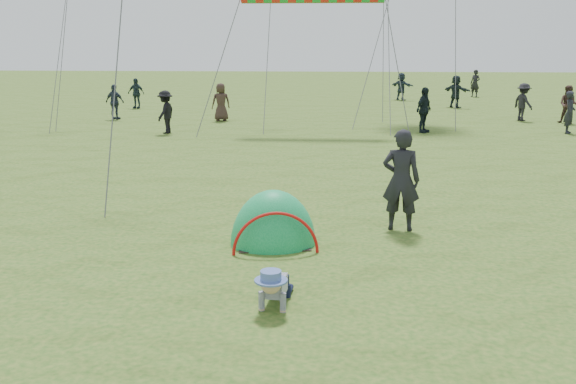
{
  "coord_description": "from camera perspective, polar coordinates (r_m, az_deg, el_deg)",
  "views": [
    {
      "loc": [
        -0.06,
        -7.62,
        3.47
      ],
      "look_at": [
        -0.83,
        2.88,
        1.0
      ],
      "focal_mm": 40.0,
      "sensor_mm": 36.0,
      "label": 1
    }
  ],
  "objects": [
    {
      "name": "popup_tent",
      "position": [
        11.34,
        -1.32,
        -4.62
      ],
      "size": [
        1.69,
        1.47,
        1.94
      ],
      "primitive_type": "ellipsoid",
      "rotation": [
        0.0,
        0.0,
        0.17
      ],
      "color": "#078740",
      "rests_on": "ground"
    },
    {
      "name": "crawling_toddler",
      "position": [
        8.64,
        -1.22,
        -8.32
      ],
      "size": [
        0.63,
        0.84,
        0.6
      ],
      "primitive_type": null,
      "rotation": [
        0.0,
        0.0,
        -0.11
      ],
      "color": "black",
      "rests_on": "ground"
    },
    {
      "name": "crowd_person_9",
      "position": [
        25.35,
        -10.83,
        7.0
      ],
      "size": [
        0.79,
        1.16,
        1.65
      ],
      "primitive_type": "imported",
      "rotation": [
        0.0,
        0.0,
        4.54
      ],
      "color": "black",
      "rests_on": "ground"
    },
    {
      "name": "crowd_person_11",
      "position": [
        35.98,
        14.68,
        8.64
      ],
      "size": [
        1.48,
        1.5,
        1.73
      ],
      "primitive_type": "imported",
      "rotation": [
        0.0,
        0.0,
        2.35
      ],
      "color": "#1A252A",
      "rests_on": "ground"
    },
    {
      "name": "crowd_person_12",
      "position": [
        27.18,
        23.75,
        6.5
      ],
      "size": [
        0.59,
        0.7,
        1.63
      ],
      "primitive_type": "imported",
      "rotation": [
        0.0,
        0.0,
        1.18
      ],
      "color": "black",
      "rests_on": "ground"
    },
    {
      "name": "crowd_person_0",
      "position": [
        43.38,
        16.29,
        9.26
      ],
      "size": [
        0.75,
        0.72,
        1.73
      ],
      "primitive_type": "imported",
      "rotation": [
        0.0,
        0.0,
        5.59
      ],
      "color": "black",
      "rests_on": "ground"
    },
    {
      "name": "crowd_person_3",
      "position": [
        30.8,
        20.18,
        7.51
      ],
      "size": [
        1.01,
        1.24,
        1.67
      ],
      "primitive_type": "imported",
      "rotation": [
        0.0,
        0.0,
        2.0
      ],
      "color": "black",
      "rests_on": "ground"
    },
    {
      "name": "standing_adult",
      "position": [
        12.13,
        10.02,
        1.05
      ],
      "size": [
        0.76,
        0.56,
        1.92
      ],
      "primitive_type": "imported",
      "rotation": [
        0.0,
        0.0,
        2.99
      ],
      "color": "black",
      "rests_on": "ground"
    },
    {
      "name": "ground",
      "position": [
        8.38,
        4.3,
        -11.31
      ],
      "size": [
        140.0,
        140.0,
        0.0
      ],
      "primitive_type": "plane",
      "color": "#204E16"
    },
    {
      "name": "crowd_person_1",
      "position": [
        30.45,
        23.66,
        7.13
      ],
      "size": [
        1.0,
        0.94,
        1.64
      ],
      "primitive_type": "imported",
      "rotation": [
        0.0,
        0.0,
        5.75
      ],
      "color": "#3E2924",
      "rests_on": "ground"
    },
    {
      "name": "crowd_person_5",
      "position": [
        39.97,
        10.04,
        9.23
      ],
      "size": [
        1.47,
        1.37,
        1.65
      ],
      "primitive_type": "imported",
      "rotation": [
        0.0,
        0.0,
        2.42
      ],
      "color": "#24323F",
      "rests_on": "ground"
    },
    {
      "name": "crowd_person_16",
      "position": [
        29.05,
        -5.98,
        7.96
      ],
      "size": [
        0.96,
        0.8,
        1.68
      ],
      "primitive_type": "imported",
      "rotation": [
        0.0,
        0.0,
        3.51
      ],
      "color": "#362622",
      "rests_on": "ground"
    },
    {
      "name": "crowd_person_14",
      "position": [
        35.4,
        -13.36,
        8.53
      ],
      "size": [
        0.99,
        0.56,
        1.59
      ],
      "primitive_type": "imported",
      "rotation": [
        0.0,
        0.0,
        6.09
      ],
      "color": "#21313A",
      "rests_on": "ground"
    },
    {
      "name": "crowd_person_8",
      "position": [
        30.48,
        -15.14,
        7.73
      ],
      "size": [
        1.0,
        0.62,
        1.59
      ],
      "primitive_type": "imported",
      "rotation": [
        0.0,
        0.0,
        2.87
      ],
      "color": "#272F42",
      "rests_on": "ground"
    },
    {
      "name": "crowd_person_2",
      "position": [
        25.65,
        11.98,
        7.14
      ],
      "size": [
        0.94,
        1.09,
        1.76
      ],
      "primitive_type": "imported",
      "rotation": [
        0.0,
        0.0,
        0.96
      ],
      "color": "black",
      "rests_on": "ground"
    }
  ]
}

